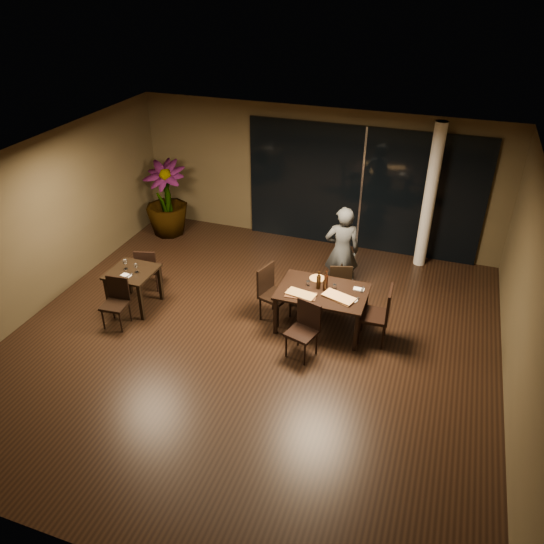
{
  "coord_description": "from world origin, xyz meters",
  "views": [
    {
      "loc": [
        2.67,
        -6.56,
        5.61
      ],
      "look_at": [
        0.16,
        0.62,
        1.05
      ],
      "focal_mm": 35.0,
      "sensor_mm": 36.0,
      "label": 1
    }
  ],
  "objects_px": {
    "bottle_a": "(319,280)",
    "diner": "(342,251)",
    "chair_main_near": "(305,327)",
    "potted_plant": "(166,199)",
    "bottle_c": "(326,279)",
    "chair_side_near": "(117,299)",
    "chair_side_far": "(148,267)",
    "chair_main_right": "(380,312)",
    "side_table": "(133,277)",
    "chair_main_far": "(340,282)",
    "main_table": "(322,294)",
    "chair_main_left": "(271,290)",
    "bottle_b": "(325,284)"
  },
  "relations": [
    {
      "from": "chair_main_near",
      "to": "chair_main_right",
      "type": "xyz_separation_m",
      "value": [
        1.07,
        0.71,
        0.06
      ]
    },
    {
      "from": "chair_main_far",
      "to": "bottle_a",
      "type": "relative_size",
      "value": 2.62
    },
    {
      "from": "chair_main_left",
      "to": "chair_main_right",
      "type": "height_order",
      "value": "chair_main_right"
    },
    {
      "from": "chair_main_far",
      "to": "potted_plant",
      "type": "height_order",
      "value": "potted_plant"
    },
    {
      "from": "chair_side_far",
      "to": "bottle_b",
      "type": "relative_size",
      "value": 3.36
    },
    {
      "from": "chair_main_right",
      "to": "potted_plant",
      "type": "distance_m",
      "value": 5.83
    },
    {
      "from": "bottle_a",
      "to": "diner",
      "type": "bearing_deg",
      "value": 83.69
    },
    {
      "from": "main_table",
      "to": "chair_main_right",
      "type": "height_order",
      "value": "chair_main_right"
    },
    {
      "from": "diner",
      "to": "bottle_b",
      "type": "height_order",
      "value": "diner"
    },
    {
      "from": "side_table",
      "to": "chair_main_far",
      "type": "xyz_separation_m",
      "value": [
        3.53,
        1.3,
        -0.14
      ]
    },
    {
      "from": "main_table",
      "to": "bottle_a",
      "type": "distance_m",
      "value": 0.26
    },
    {
      "from": "chair_main_far",
      "to": "chair_main_near",
      "type": "distance_m",
      "value": 1.59
    },
    {
      "from": "bottle_c",
      "to": "chair_main_right",
      "type": "bearing_deg",
      "value": -11.18
    },
    {
      "from": "chair_side_far",
      "to": "chair_side_near",
      "type": "bearing_deg",
      "value": 77.32
    },
    {
      "from": "main_table",
      "to": "chair_side_near",
      "type": "xyz_separation_m",
      "value": [
        -3.39,
        -1.06,
        -0.18
      ]
    },
    {
      "from": "potted_plant",
      "to": "bottle_a",
      "type": "height_order",
      "value": "potted_plant"
    },
    {
      "from": "chair_main_right",
      "to": "potted_plant",
      "type": "bearing_deg",
      "value": -117.35
    },
    {
      "from": "bottle_b",
      "to": "bottle_c",
      "type": "distance_m",
      "value": 0.12
    },
    {
      "from": "chair_side_far",
      "to": "diner",
      "type": "bearing_deg",
      "value": -177.37
    },
    {
      "from": "chair_main_left",
      "to": "chair_side_near",
      "type": "distance_m",
      "value": 2.69
    },
    {
      "from": "chair_side_far",
      "to": "potted_plant",
      "type": "height_order",
      "value": "potted_plant"
    },
    {
      "from": "chair_side_near",
      "to": "bottle_c",
      "type": "relative_size",
      "value": 2.83
    },
    {
      "from": "bottle_c",
      "to": "chair_main_far",
      "type": "bearing_deg",
      "value": 81.08
    },
    {
      "from": "chair_main_right",
      "to": "potted_plant",
      "type": "height_order",
      "value": "potted_plant"
    },
    {
      "from": "main_table",
      "to": "side_table",
      "type": "height_order",
      "value": "same"
    },
    {
      "from": "chair_main_near",
      "to": "chair_side_far",
      "type": "distance_m",
      "value": 3.48
    },
    {
      "from": "side_table",
      "to": "main_table",
      "type": "bearing_deg",
      "value": 8.37
    },
    {
      "from": "potted_plant",
      "to": "bottle_a",
      "type": "relative_size",
      "value": 5.2
    },
    {
      "from": "chair_side_near",
      "to": "chair_side_far",
      "type": "bearing_deg",
      "value": 88.31
    },
    {
      "from": "chair_main_far",
      "to": "chair_main_near",
      "type": "height_order",
      "value": "chair_main_near"
    },
    {
      "from": "bottle_b",
      "to": "bottle_c",
      "type": "relative_size",
      "value": 0.84
    },
    {
      "from": "diner",
      "to": "potted_plant",
      "type": "xyz_separation_m",
      "value": [
        -4.33,
        1.16,
        -0.03
      ]
    },
    {
      "from": "potted_plant",
      "to": "bottle_c",
      "type": "height_order",
      "value": "potted_plant"
    },
    {
      "from": "side_table",
      "to": "chair_side_near",
      "type": "xyz_separation_m",
      "value": [
        0.01,
        -0.56,
        -0.13
      ]
    },
    {
      "from": "chair_main_near",
      "to": "diner",
      "type": "height_order",
      "value": "diner"
    },
    {
      "from": "chair_side_far",
      "to": "bottle_b",
      "type": "xyz_separation_m",
      "value": [
        3.47,
        -0.07,
        0.39
      ]
    },
    {
      "from": "potted_plant",
      "to": "diner",
      "type": "bearing_deg",
      "value": -14.94
    },
    {
      "from": "side_table",
      "to": "chair_main_near",
      "type": "relative_size",
      "value": 0.85
    },
    {
      "from": "chair_main_left",
      "to": "bottle_c",
      "type": "relative_size",
      "value": 3.21
    },
    {
      "from": "chair_main_far",
      "to": "bottle_c",
      "type": "relative_size",
      "value": 2.76
    },
    {
      "from": "chair_main_left",
      "to": "chair_main_far",
      "type": "bearing_deg",
      "value": -35.65
    },
    {
      "from": "bottle_a",
      "to": "bottle_b",
      "type": "distance_m",
      "value": 0.12
    },
    {
      "from": "side_table",
      "to": "diner",
      "type": "distance_m",
      "value": 3.86
    },
    {
      "from": "chair_main_left",
      "to": "bottle_c",
      "type": "xyz_separation_m",
      "value": [
        0.94,
        0.12,
        0.34
      ]
    },
    {
      "from": "chair_main_right",
      "to": "bottle_c",
      "type": "distance_m",
      "value": 1.05
    },
    {
      "from": "main_table",
      "to": "chair_main_far",
      "type": "xyz_separation_m",
      "value": [
        0.13,
        0.8,
        -0.19
      ]
    },
    {
      "from": "side_table",
      "to": "bottle_c",
      "type": "xyz_separation_m",
      "value": [
        3.42,
        0.62,
        0.28
      ]
    },
    {
      "from": "side_table",
      "to": "bottle_a",
      "type": "distance_m",
      "value": 3.37
    },
    {
      "from": "chair_main_left",
      "to": "bottle_a",
      "type": "distance_m",
      "value": 0.9
    },
    {
      "from": "chair_main_near",
      "to": "chair_main_right",
      "type": "relative_size",
      "value": 0.89
    }
  ]
}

